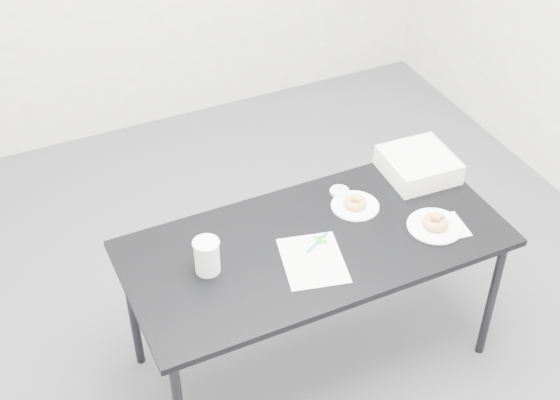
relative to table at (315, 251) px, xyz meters
name	(u,v)px	position (x,y,z in m)	size (l,w,h in m)	color
floor	(262,342)	(-0.17, 0.16, -0.64)	(4.00, 4.00, 0.00)	#47464B
table	(315,251)	(0.00, 0.00, 0.00)	(1.53, 0.73, 0.70)	black
scorecard	(313,260)	(-0.06, -0.10, 0.05)	(0.23, 0.29, 0.00)	white
logo_patch	(321,240)	(0.02, -0.01, 0.06)	(0.05, 0.05, 0.00)	green
pen	(317,242)	(0.00, -0.02, 0.06)	(0.01, 0.01, 0.14)	#0D966E
napkin	(446,227)	(0.52, -0.15, 0.05)	(0.16, 0.16, 0.00)	white
plate_near	(435,226)	(0.48, -0.13, 0.06)	(0.23, 0.23, 0.01)	white
donut_near	(436,222)	(0.48, -0.13, 0.08)	(0.11, 0.11, 0.04)	#D08342
plate_far	(355,206)	(0.25, 0.12, 0.06)	(0.20, 0.20, 0.01)	white
donut_far	(355,202)	(0.25, 0.12, 0.07)	(0.09, 0.09, 0.03)	#D08342
coffee_cup	(207,256)	(-0.45, 0.02, 0.12)	(0.10, 0.10, 0.14)	white
cup_lid	(339,191)	(0.23, 0.23, 0.06)	(0.08, 0.08, 0.01)	silver
bakery_box	(418,165)	(0.61, 0.21, 0.10)	(0.29, 0.29, 0.10)	white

